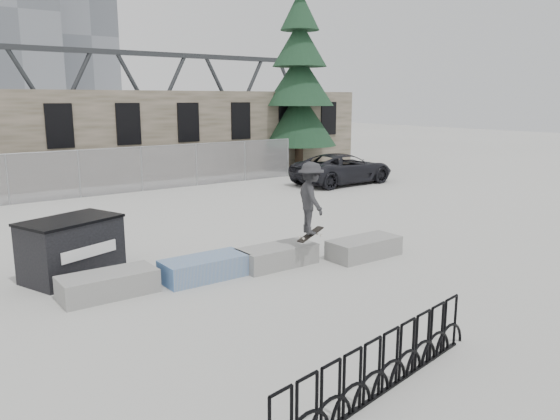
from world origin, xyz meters
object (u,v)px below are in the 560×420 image
(planter_center_left, at_px, (204,267))
(planter_offset, at_px, (364,247))
(skateboarder, at_px, (311,198))
(planter_center_right, at_px, (277,255))
(spruce_tree, at_px, (299,83))
(dumpster, at_px, (72,248))
(planter_far_left, at_px, (108,283))
(suv, at_px, (343,168))
(bike_rack, at_px, (381,366))

(planter_center_left, distance_m, planter_offset, 4.34)
(planter_offset, relative_size, skateboarder, 1.03)
(planter_center_right, bearing_deg, spruce_tree, 50.14)
(dumpster, bearing_deg, planter_center_right, -45.78)
(planter_center_right, bearing_deg, planter_far_left, 174.44)
(spruce_tree, bearing_deg, dumpster, -142.80)
(planter_center_right, relative_size, dumpster, 0.81)
(planter_offset, relative_size, suv, 0.37)
(planter_offset, bearing_deg, planter_center_left, 167.42)
(planter_offset, distance_m, skateboarder, 2.24)
(planter_center_right, xyz_separation_m, bike_rack, (-2.41, -5.80, 0.17))
(planter_center_right, xyz_separation_m, dumpster, (-4.39, 2.08, 0.44))
(planter_center_left, distance_m, dumpster, 3.11)
(planter_far_left, distance_m, planter_offset, 6.53)
(suv, bearing_deg, planter_offset, 138.47)
(planter_center_right, height_order, spruce_tree, spruce_tree)
(spruce_tree, height_order, skateboarder, spruce_tree)
(planter_offset, relative_size, dumpster, 0.81)
(spruce_tree, height_order, suv, spruce_tree)
(dumpster, distance_m, spruce_tree, 21.41)
(suv, bearing_deg, planter_center_left, 123.82)
(spruce_tree, bearing_deg, suv, -107.54)
(planter_far_left, height_order, bike_rack, bike_rack)
(planter_offset, xyz_separation_m, bike_rack, (-4.71, -5.05, 0.17))
(planter_far_left, xyz_separation_m, planter_center_right, (4.14, -0.40, 0.00))
(suv, xyz_separation_m, skateboarder, (-9.88, -9.53, 0.99))
(planter_center_right, distance_m, dumpster, 4.88)
(planter_center_right, distance_m, planter_offset, 2.41)
(planter_far_left, relative_size, dumpster, 0.81)
(planter_center_right, distance_m, bike_rack, 6.28)
(planter_center_left, distance_m, planter_center_right, 1.96)
(planter_center_right, height_order, dumpster, dumpster)
(planter_center_left, relative_size, spruce_tree, 0.17)
(suv, bearing_deg, bike_rack, 137.47)
(planter_far_left, xyz_separation_m, planter_offset, (6.43, -1.15, 0.00))
(planter_center_right, distance_m, spruce_tree, 19.80)
(dumpster, bearing_deg, bike_rack, -96.35)
(planter_far_left, height_order, dumpster, dumpster)
(planter_offset, distance_m, spruce_tree, 19.06)
(spruce_tree, distance_m, suv, 7.40)
(planter_center_left, xyz_separation_m, skateboarder, (2.56, -0.75, 1.46))
(spruce_tree, xyz_separation_m, skateboarder, (-11.71, -15.32, -3.23))
(planter_center_left, xyz_separation_m, planter_center_right, (1.94, -0.20, 0.00))
(dumpster, xyz_separation_m, bike_rack, (1.98, -7.87, -0.27))
(planter_far_left, xyz_separation_m, planter_center_left, (2.19, -0.20, 0.00))
(planter_center_right, xyz_separation_m, planter_offset, (2.30, -0.75, 0.00))
(planter_far_left, xyz_separation_m, spruce_tree, (16.47, 14.36, 4.69))
(spruce_tree, distance_m, skateboarder, 19.55)
(planter_offset, height_order, bike_rack, bike_rack)
(planter_center_left, relative_size, planter_offset, 1.00)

